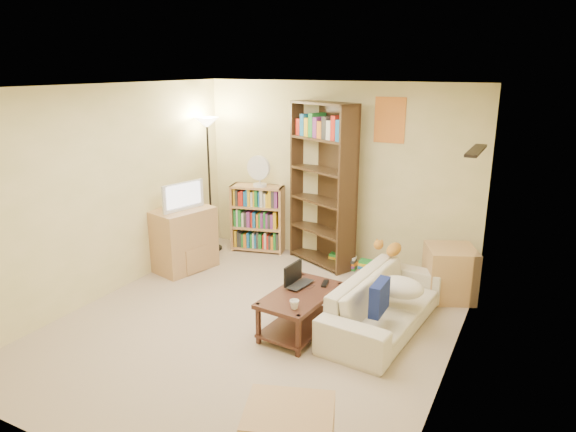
{
  "coord_description": "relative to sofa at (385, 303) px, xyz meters",
  "views": [
    {
      "loc": [
        2.6,
        -4.27,
        2.69
      ],
      "look_at": [
        0.04,
        0.7,
        1.05
      ],
      "focal_mm": 32.0,
      "sensor_mm": 36.0,
      "label": 1
    }
  ],
  "objects": [
    {
      "name": "room",
      "position": [
        -1.25,
        -0.61,
        1.35
      ],
      "size": [
        4.5,
        4.54,
        2.52
      ],
      "color": "tan",
      "rests_on": "ground"
    },
    {
      "name": "sofa",
      "position": [
        0.0,
        0.0,
        0.0
      ],
      "size": [
        2.0,
        1.08,
        0.54
      ],
      "primitive_type": "imported",
      "rotation": [
        0.0,
        0.0,
        1.48
      ],
      "color": "beige",
      "rests_on": "ground"
    },
    {
      "name": "navy_pillow",
      "position": [
        0.05,
        -0.41,
        0.25
      ],
      "size": [
        0.11,
        0.36,
        0.32
      ],
      "primitive_type": "cube",
      "rotation": [
        0.0,
        0.0,
        1.58
      ],
      "color": "navy",
      "rests_on": "sofa"
    },
    {
      "name": "cream_blanket",
      "position": [
        0.14,
        0.03,
        0.19
      ],
      "size": [
        0.5,
        0.36,
        0.21
      ],
      "primitive_type": "ellipsoid",
      "color": "silver",
      "rests_on": "sofa"
    },
    {
      "name": "tabby_cat",
      "position": [
        -0.17,
        0.74,
        0.35
      ],
      "size": [
        0.43,
        0.18,
        0.15
      ],
      "color": "#C17A29",
      "rests_on": "sofa"
    },
    {
      "name": "coffee_table",
      "position": [
        -0.75,
        -0.51,
        0.01
      ],
      "size": [
        0.63,
        1.03,
        0.44
      ],
      "rotation": [
        0.0,
        0.0,
        -0.08
      ],
      "color": "#402318",
      "rests_on": "ground"
    },
    {
      "name": "laptop",
      "position": [
        -0.78,
        -0.37,
        0.18
      ],
      "size": [
        0.41,
        0.32,
        0.03
      ],
      "primitive_type": "imported",
      "rotation": [
        0.0,
        0.0,
        1.43
      ],
      "color": "black",
      "rests_on": "coffee_table"
    },
    {
      "name": "laptop_screen",
      "position": [
        -0.92,
        -0.35,
        0.3
      ],
      "size": [
        0.04,
        0.33,
        0.22
      ],
      "primitive_type": "cube",
      "rotation": [
        0.0,
        0.0,
        -0.08
      ],
      "color": "white",
      "rests_on": "laptop"
    },
    {
      "name": "mug",
      "position": [
        -0.65,
        -0.86,
        0.21
      ],
      "size": [
        0.14,
        0.14,
        0.09
      ],
      "primitive_type": "imported",
      "rotation": [
        0.0,
        0.0,
        0.27
      ],
      "color": "white",
      "rests_on": "coffee_table"
    },
    {
      "name": "tv_remote",
      "position": [
        -0.62,
        -0.2,
        0.18
      ],
      "size": [
        0.09,
        0.18,
        0.02
      ],
      "primitive_type": "cube",
      "rotation": [
        0.0,
        0.0,
        0.22
      ],
      "color": "black",
      "rests_on": "coffee_table"
    },
    {
      "name": "tv_stand",
      "position": [
        -2.95,
        0.34,
        0.15
      ],
      "size": [
        0.74,
        0.9,
        0.85
      ],
      "primitive_type": "cube",
      "rotation": [
        0.0,
        0.0,
        -0.25
      ],
      "color": "tan",
      "rests_on": "ground"
    },
    {
      "name": "television",
      "position": [
        -2.95,
        0.34,
        0.76
      ],
      "size": [
        0.69,
        0.4,
        0.37
      ],
      "primitive_type": "imported",
      "rotation": [
        0.0,
        0.0,
        1.32
      ],
      "color": "black",
      "rests_on": "tv_stand"
    },
    {
      "name": "tall_bookshelf",
      "position": [
        -1.35,
        1.39,
        0.91
      ],
      "size": [
        1.05,
        0.73,
        2.24
      ],
      "rotation": [
        0.0,
        0.0,
        -0.43
      ],
      "color": "#3C2817",
      "rests_on": "ground"
    },
    {
      "name": "short_bookshelf",
      "position": [
        -2.4,
        1.43,
        0.23
      ],
      "size": [
        0.83,
        0.49,
        1.0
      ],
      "rotation": [
        0.0,
        0.0,
        0.24
      ],
      "color": "tan",
      "rests_on": "ground"
    },
    {
      "name": "desk_fan",
      "position": [
        -2.35,
        1.39,
        0.96
      ],
      "size": [
        0.36,
        0.2,
        0.46
      ],
      "color": "white",
      "rests_on": "short_bookshelf"
    },
    {
      "name": "floor_lamp",
      "position": [
        -3.05,
        1.14,
        1.31
      ],
      "size": [
        0.34,
        0.34,
        1.99
      ],
      "color": "black",
      "rests_on": "ground"
    },
    {
      "name": "side_table",
      "position": [
        0.47,
        1.04,
        0.04
      ],
      "size": [
        0.73,
        0.73,
        0.63
      ],
      "primitive_type": "cube",
      "rotation": [
        0.0,
        0.0,
        0.41
      ],
      "color": "tan",
      "rests_on": "ground"
    },
    {
      "name": "book_stacks",
      "position": [
        -0.86,
        1.32,
        -0.18
      ],
      "size": [
        0.7,
        0.37,
        0.22
      ],
      "color": "red",
      "rests_on": "ground"
    }
  ]
}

